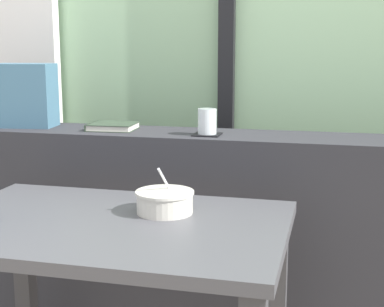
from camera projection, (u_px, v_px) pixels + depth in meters
The scene contains 10 objects.
outdoor_backdrop at pixel (211, 5), 2.63m from camera, with size 4.80×0.08×2.80m, color #9EC699.
curtain_left_panel at pixel (5, 39), 2.81m from camera, with size 0.56×0.06×2.50m, color white.
window_divider_post at pixel (227, 27), 2.56m from camera, with size 0.07×0.05×2.60m, color black.
dark_console_ledge at pixel (182, 241), 2.30m from camera, with size 2.80×0.30×0.88m, color #2D2D33.
breakfast_table at pixel (111, 259), 1.68m from camera, with size 1.03×0.69×0.71m.
coaster_square at pixel (207, 135), 2.15m from camera, with size 0.10×0.10×0.01m, color black.
juice_glass at pixel (207, 122), 2.14m from camera, with size 0.07×0.07×0.10m.
closed_book at pixel (112, 126), 2.29m from camera, with size 0.19×0.17×0.03m.
throw_pillow at pixel (16, 95), 2.37m from camera, with size 0.32×0.14×0.26m, color #426B84.
soup_bowl at pixel (165, 202), 1.73m from camera, with size 0.18×0.18×0.15m.
Camera 1 is at (0.57, -1.57, 1.21)m, focal length 53.46 mm.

